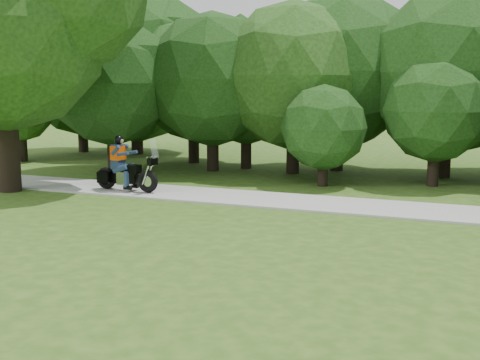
% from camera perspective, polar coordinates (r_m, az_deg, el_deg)
% --- Properties ---
extents(ground, '(100.00, 100.00, 0.00)m').
position_cam_1_polar(ground, '(9.02, 1.12, -12.08)').
color(ground, '#305117').
rests_on(ground, ground).
extents(walkway, '(60.00, 2.20, 0.06)m').
position_cam_1_polar(walkway, '(16.47, 11.10, -2.47)').
color(walkway, '#ADADA8').
rests_on(walkway, ground).
extents(tree_line, '(40.08, 11.95, 7.76)m').
position_cam_1_polar(tree_line, '(22.66, 13.99, 9.52)').
color(tree_line, black).
rests_on(tree_line, ground).
extents(big_tree_west, '(8.64, 6.56, 9.96)m').
position_cam_1_polar(big_tree_west, '(20.15, -21.24, 15.52)').
color(big_tree_west, black).
rests_on(big_tree_west, ground).
extents(touring_motorcycle, '(2.22, 0.69, 1.69)m').
position_cam_1_polar(touring_motorcycle, '(18.69, -11.06, 0.88)').
color(touring_motorcycle, black).
rests_on(touring_motorcycle, walkway).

